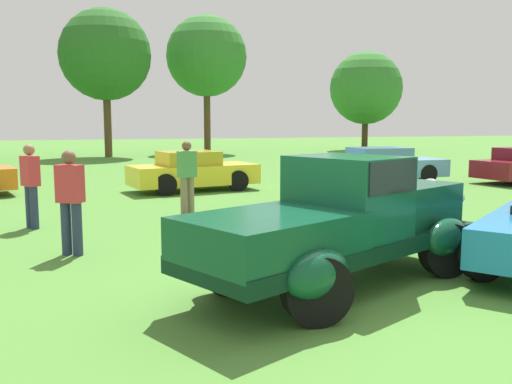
{
  "coord_description": "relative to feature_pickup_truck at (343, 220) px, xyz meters",
  "views": [
    {
      "loc": [
        -2.95,
        -6.12,
        2.15
      ],
      "look_at": [
        -0.48,
        2.01,
        1.06
      ],
      "focal_mm": 38.95,
      "sensor_mm": 36.0,
      "label": 1
    }
  ],
  "objects": [
    {
      "name": "treeline_mid_right",
      "position": [
        16.35,
        30.21,
        3.61
      ],
      "size": [
        5.22,
        5.22,
        7.1
      ],
      "color": "#47331E",
      "rests_on": "ground_plane"
    },
    {
      "name": "show_car_yellow",
      "position": [
        -0.04,
        10.43,
        -0.27
      ],
      "size": [
        4.09,
        2.35,
        1.22
      ],
      "color": "yellow",
      "rests_on": "ground_plane"
    },
    {
      "name": "spectator_between_cars",
      "position": [
        -0.96,
        6.16,
        0.04
      ],
      "size": [
        0.47,
        0.4,
        1.69
      ],
      "color": "#7F7056",
      "rests_on": "ground_plane"
    },
    {
      "name": "ground_plane",
      "position": [
        -0.19,
        -0.33,
        -0.87
      ],
      "size": [
        120.0,
        120.0,
        0.0
      ],
      "primitive_type": "plane",
      "color": "#4C8433"
    },
    {
      "name": "treeline_center",
      "position": [
        4.61,
        30.16,
        5.46
      ],
      "size": [
        5.29,
        5.29,
        9.0
      ],
      "color": "brown",
      "rests_on": "ground_plane"
    },
    {
      "name": "spectator_by_row",
      "position": [
        -3.42,
        2.78,
        0.04
      ],
      "size": [
        0.47,
        0.42,
        1.69
      ],
      "color": "#283351",
      "rests_on": "ground_plane"
    },
    {
      "name": "treeline_mid_left",
      "position": [
        -1.9,
        27.86,
        5.09
      ],
      "size": [
        5.32,
        5.32,
        8.64
      ],
      "color": "brown",
      "rests_on": "ground_plane"
    },
    {
      "name": "show_car_skyblue",
      "position": [
        6.79,
        10.86,
        -0.27
      ],
      "size": [
        4.37,
        1.77,
        1.22
      ],
      "color": "#669EDB",
      "rests_on": "ground_plane"
    },
    {
      "name": "spectator_near_truck",
      "position": [
        -4.24,
        5.37,
        0.04
      ],
      "size": [
        0.41,
        0.47,
        1.69
      ],
      "color": "#283351",
      "rests_on": "ground_plane"
    },
    {
      "name": "feature_pickup_truck",
      "position": [
        0.0,
        0.0,
        0.0
      ],
      "size": [
        4.72,
        3.29,
        1.7
      ],
      "color": "black",
      "rests_on": "ground_plane"
    }
  ]
}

